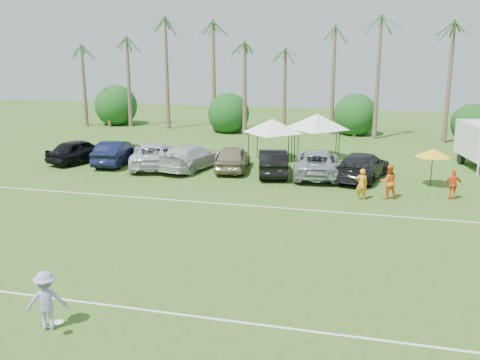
# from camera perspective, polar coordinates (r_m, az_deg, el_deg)

# --- Properties ---
(ground) EXTENTS (120.00, 120.00, 0.00)m
(ground) POSITION_cam_1_polar(r_m,az_deg,el_deg) (16.77, -16.60, -15.82)
(ground) COLOR #345A1B
(ground) RESTS_ON ground
(field_lines) EXTENTS (80.00, 12.10, 0.01)m
(field_lines) POSITION_cam_1_polar(r_m,az_deg,el_deg) (23.28, -6.52, -6.59)
(field_lines) COLOR white
(field_lines) RESTS_ON ground
(palm_tree_0) EXTENTS (2.40, 2.40, 8.90)m
(palm_tree_0) POSITION_cam_1_polar(r_m,az_deg,el_deg) (58.52, -16.81, 12.85)
(palm_tree_0) COLOR brown
(palm_tree_0) RESTS_ON ground
(palm_tree_1) EXTENTS (2.40, 2.40, 9.90)m
(palm_tree_1) POSITION_cam_1_polar(r_m,az_deg,el_deg) (56.13, -12.35, 13.97)
(palm_tree_1) COLOR brown
(palm_tree_1) RESTS_ON ground
(palm_tree_2) EXTENTS (2.40, 2.40, 10.90)m
(palm_tree_2) POSITION_cam_1_polar(r_m,az_deg,el_deg) (54.11, -7.49, 15.09)
(palm_tree_2) COLOR brown
(palm_tree_2) RESTS_ON ground
(palm_tree_3) EXTENTS (2.40, 2.40, 11.90)m
(palm_tree_3) POSITION_cam_1_polar(r_m,az_deg,el_deg) (52.79, -3.32, 16.13)
(palm_tree_3) COLOR brown
(palm_tree_3) RESTS_ON ground
(palm_tree_4) EXTENTS (2.40, 2.40, 8.90)m
(palm_tree_4) POSITION_cam_1_polar(r_m,az_deg,el_deg) (51.70, 1.07, 13.33)
(palm_tree_4) COLOR brown
(palm_tree_4) RESTS_ON ground
(palm_tree_5) EXTENTS (2.40, 2.40, 9.90)m
(palm_tree_5) POSITION_cam_1_polar(r_m,az_deg,el_deg) (50.92, 5.60, 14.24)
(palm_tree_5) COLOR brown
(palm_tree_5) RESTS_ON ground
(palm_tree_6) EXTENTS (2.40, 2.40, 10.90)m
(palm_tree_6) POSITION_cam_1_polar(r_m,az_deg,el_deg) (50.46, 10.27, 15.07)
(palm_tree_6) COLOR brown
(palm_tree_6) RESTS_ON ground
(palm_tree_7) EXTENTS (2.40, 2.40, 11.90)m
(palm_tree_7) POSITION_cam_1_polar(r_m,az_deg,el_deg) (50.33, 15.04, 15.79)
(palm_tree_7) COLOR brown
(palm_tree_7) RESTS_ON ground
(palm_tree_8) EXTENTS (2.40, 2.40, 8.90)m
(palm_tree_8) POSITION_cam_1_polar(r_m,az_deg,el_deg) (50.56, 20.65, 12.44)
(palm_tree_8) COLOR brown
(palm_tree_8) RESTS_ON ground
(bush_tree_0) EXTENTS (4.00, 4.00, 4.00)m
(bush_tree_0) POSITION_cam_1_polar(r_m,az_deg,el_deg) (58.28, -13.35, 7.45)
(bush_tree_0) COLOR brown
(bush_tree_0) RESTS_ON ground
(bush_tree_1) EXTENTS (4.00, 4.00, 4.00)m
(bush_tree_1) POSITION_cam_1_polar(r_m,az_deg,el_deg) (53.54, -0.81, 7.26)
(bush_tree_1) COLOR brown
(bush_tree_1) RESTS_ON ground
(bush_tree_2) EXTENTS (4.00, 4.00, 4.00)m
(bush_tree_2) POSITION_cam_1_polar(r_m,az_deg,el_deg) (51.73, 12.22, 6.71)
(bush_tree_2) COLOR brown
(bush_tree_2) RESTS_ON ground
(bush_tree_3) EXTENTS (4.00, 4.00, 4.00)m
(bush_tree_3) POSITION_cam_1_polar(r_m,az_deg,el_deg) (52.33, 23.27, 5.96)
(bush_tree_3) COLOR brown
(bush_tree_3) RESTS_ON ground
(sideline_player_a) EXTENTS (0.69, 0.50, 1.74)m
(sideline_player_a) POSITION_cam_1_polar(r_m,az_deg,el_deg) (29.85, 12.84, -0.45)
(sideline_player_a) COLOR orange
(sideline_player_a) RESTS_ON ground
(sideline_player_b) EXTENTS (1.10, 0.96, 1.91)m
(sideline_player_b) POSITION_cam_1_polar(r_m,az_deg,el_deg) (30.43, 15.58, -0.18)
(sideline_player_b) COLOR orange
(sideline_player_b) RESTS_ON ground
(sideline_player_c) EXTENTS (1.02, 0.52, 1.66)m
(sideline_player_c) POSITION_cam_1_polar(r_m,az_deg,el_deg) (31.43, 21.79, -0.47)
(sideline_player_c) COLOR #EC521A
(sideline_player_c) RESTS_ON ground
(canopy_tent_left) EXTENTS (4.43, 4.43, 3.59)m
(canopy_tent_left) POSITION_cam_1_polar(r_m,az_deg,el_deg) (38.88, 3.50, 6.53)
(canopy_tent_left) COLOR black
(canopy_tent_left) RESTS_ON ground
(canopy_tent_right) EXTENTS (4.82, 4.82, 3.91)m
(canopy_tent_right) POSITION_cam_1_polar(r_m,az_deg,el_deg) (39.89, 8.24, 7.00)
(canopy_tent_right) COLOR black
(canopy_tent_right) RESTS_ON ground
(market_umbrella) EXTENTS (2.07, 2.07, 2.31)m
(market_umbrella) POSITION_cam_1_polar(r_m,az_deg,el_deg) (33.53, 19.90, 2.74)
(market_umbrella) COLOR black
(market_umbrella) RESTS_ON ground
(frisbee_player) EXTENTS (1.36, 1.14, 1.83)m
(frisbee_player) POSITION_cam_1_polar(r_m,az_deg,el_deg) (17.12, -19.95, -11.99)
(frisbee_player) COLOR #9E90CD
(frisbee_player) RESTS_ON ground
(parked_car_0) EXTENTS (3.53, 5.39, 1.71)m
(parked_car_0) POSITION_cam_1_polar(r_m,az_deg,el_deg) (40.31, -16.71, 3.02)
(parked_car_0) COLOR black
(parked_car_0) RESTS_ON ground
(parked_car_1) EXTENTS (2.39, 5.35, 1.71)m
(parked_car_1) POSITION_cam_1_polar(r_m,az_deg,el_deg) (38.96, -13.08, 2.89)
(parked_car_1) COLOR black
(parked_car_1) RESTS_ON ground
(parked_car_2) EXTENTS (4.78, 6.74, 1.71)m
(parked_car_2) POSITION_cam_1_polar(r_m,az_deg,el_deg) (37.62, -9.33, 2.68)
(parked_car_2) COLOR silver
(parked_car_2) RESTS_ON ground
(parked_car_3) EXTENTS (3.61, 6.25, 1.71)m
(parked_car_3) POSITION_cam_1_polar(r_m,az_deg,el_deg) (36.56, -5.25, 2.47)
(parked_car_3) COLOR silver
(parked_car_3) RESTS_ON ground
(parked_car_4) EXTENTS (2.63, 5.22, 1.71)m
(parked_car_4) POSITION_cam_1_polar(r_m,az_deg,el_deg) (36.06, -0.78, 2.37)
(parked_car_4) COLOR gray
(parked_car_4) RESTS_ON ground
(parked_car_5) EXTENTS (2.90, 5.45, 1.71)m
(parked_car_5) POSITION_cam_1_polar(r_m,az_deg,el_deg) (34.93, 3.50, 1.96)
(parked_car_5) COLOR black
(parked_car_5) RESTS_ON ground
(parked_car_6) EXTENTS (3.46, 6.40, 1.71)m
(parked_car_6) POSITION_cam_1_polar(r_m,az_deg,el_deg) (34.82, 8.20, 1.80)
(parked_car_6) COLOR gray
(parked_car_6) RESTS_ON ground
(parked_car_7) EXTENTS (3.73, 6.28, 1.71)m
(parked_car_7) POSITION_cam_1_polar(r_m,az_deg,el_deg) (34.50, 12.87, 1.47)
(parked_car_7) COLOR black
(parked_car_7) RESTS_ON ground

